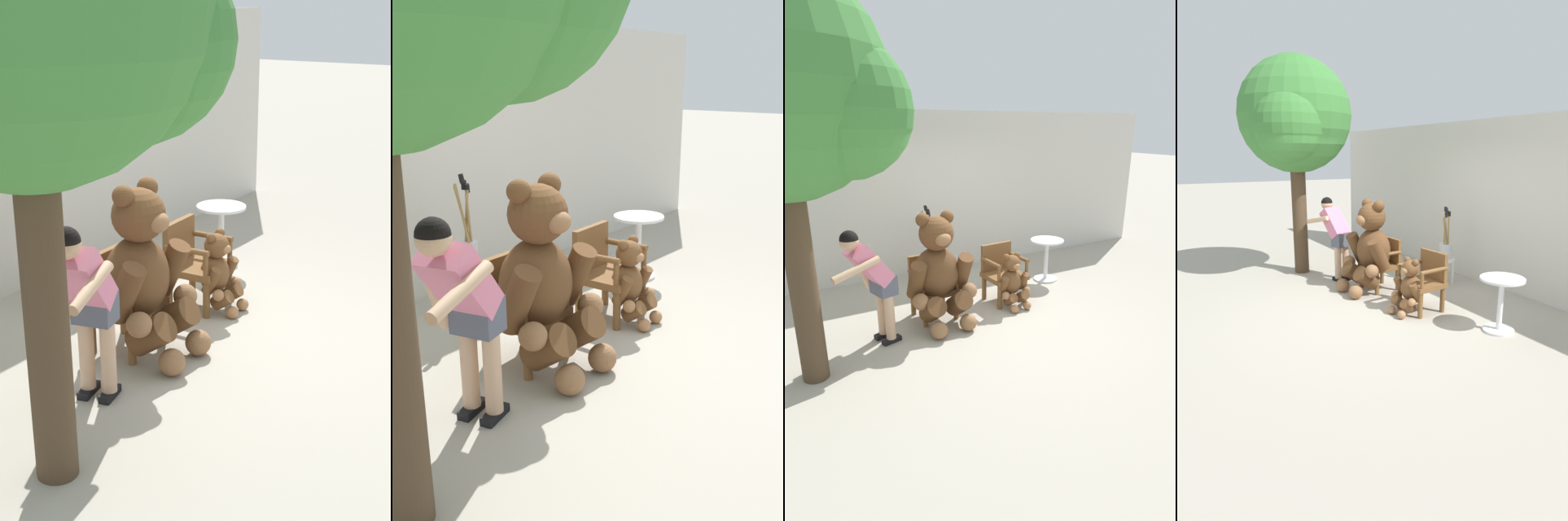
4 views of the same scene
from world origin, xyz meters
The scene contains 11 objects.
ground_plane centered at (0.00, 0.00, 0.00)m, with size 60.00×60.00×0.00m, color #A8A091.
back_wall centered at (0.00, 2.40, 1.40)m, with size 10.00×0.16×2.80m, color beige.
wooden_chair_left centered at (-0.58, 0.59, 0.46)m, with size 0.58×0.55×0.86m.
wooden_chair_right centered at (0.57, 0.59, 0.46)m, with size 0.59×0.56×0.86m.
teddy_bear_large centered at (-0.57, 0.32, 0.75)m, with size 0.91×0.88×1.52m.
teddy_bear_small centered at (0.58, 0.30, 0.40)m, with size 0.49×0.48×0.82m.
person_visitor centered at (-1.48, 0.16, 0.89)m, with size 0.78×0.62×1.48m.
white_stool centered at (-0.21, 1.64, 0.36)m, with size 0.34×0.34×0.46m.
brush_bucket centered at (-0.21, 1.64, 0.66)m, with size 0.22×0.22×0.91m.
round_side_table centered at (1.67, 0.95, 0.45)m, with size 0.56×0.56×0.72m.
patio_tree centered at (-2.15, -0.28, 2.83)m, with size 2.11×2.01×3.89m.
Camera 1 is at (-5.05, -3.15, 2.88)m, focal length 50.00 mm.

